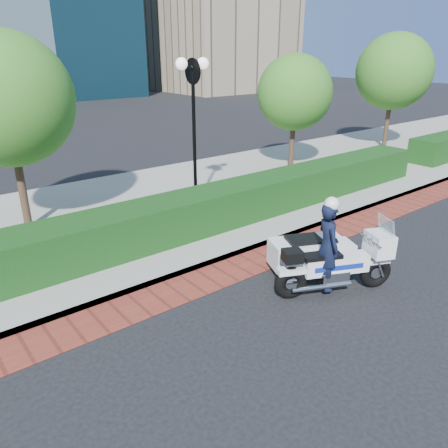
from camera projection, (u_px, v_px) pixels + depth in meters
ground at (302, 288)px, 8.94m from camera, size 120.00×120.00×0.00m
brick_strip at (253, 262)px, 10.03m from camera, size 60.00×1.00×0.01m
sidewalk at (154, 208)px, 13.27m from camera, size 60.00×8.00×0.15m
hedge_main at (199, 211)px, 11.31m from camera, size 18.00×1.20×1.00m
lamppost at (194, 111)px, 12.19m from camera, size 1.02×0.70×4.21m
tree_b at (6, 100)px, 10.37m from camera, size 3.20×3.20×4.89m
tree_c at (295, 93)px, 16.28m from camera, size 2.80×2.80×4.30m
tree_d at (394, 72)px, 19.82m from camera, size 3.40×3.40×5.16m
police_motorcycle at (323, 254)px, 8.85m from camera, size 2.37×2.27×2.04m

